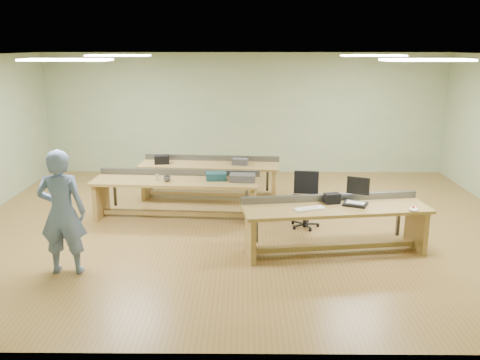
{
  "coord_description": "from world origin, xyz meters",
  "views": [
    {
      "loc": [
        -0.02,
        -8.73,
        3.17
      ],
      "look_at": [
        -0.09,
        -0.6,
        1.0
      ],
      "focal_mm": 38.0,
      "sensor_mm": 36.0,
      "label": 1
    }
  ],
  "objects_px": {
    "workbench_front": "(335,218)",
    "drinks_can": "(157,177)",
    "task_chair": "(305,207)",
    "parts_bin_grey": "(242,178)",
    "workbench_mid": "(176,189)",
    "person": "(62,212)",
    "mug": "(167,179)",
    "laptop_base": "(355,204)",
    "workbench_back": "(210,172)",
    "camera_bag": "(332,198)",
    "parts_bin_teal": "(216,176)"
  },
  "relations": [
    {
      "from": "drinks_can",
      "to": "laptop_base",
      "type": "bearing_deg",
      "value": -23.94
    },
    {
      "from": "workbench_front",
      "to": "task_chair",
      "type": "distance_m",
      "value": 1.24
    },
    {
      "from": "person",
      "to": "workbench_front",
      "type": "bearing_deg",
      "value": -170.76
    },
    {
      "from": "workbench_front",
      "to": "laptop_base",
      "type": "xyz_separation_m",
      "value": [
        0.32,
        0.07,
        0.21
      ]
    },
    {
      "from": "workbench_mid",
      "to": "workbench_back",
      "type": "distance_m",
      "value": 1.4
    },
    {
      "from": "task_chair",
      "to": "drinks_can",
      "type": "distance_m",
      "value": 2.77
    },
    {
      "from": "workbench_back",
      "to": "parts_bin_grey",
      "type": "distance_m",
      "value": 1.59
    },
    {
      "from": "task_chair",
      "to": "workbench_mid",
      "type": "bearing_deg",
      "value": 178.03
    },
    {
      "from": "workbench_back",
      "to": "parts_bin_grey",
      "type": "relative_size",
      "value": 6.39
    },
    {
      "from": "laptop_base",
      "to": "workbench_mid",
      "type": "bearing_deg",
      "value": 176.36
    },
    {
      "from": "workbench_front",
      "to": "camera_bag",
      "type": "relative_size",
      "value": 12.49
    },
    {
      "from": "parts_bin_teal",
      "to": "parts_bin_grey",
      "type": "xyz_separation_m",
      "value": [
        0.49,
        -0.11,
        -0.0
      ]
    },
    {
      "from": "workbench_front",
      "to": "drinks_can",
      "type": "height_order",
      "value": "drinks_can"
    },
    {
      "from": "workbench_mid",
      "to": "parts_bin_grey",
      "type": "distance_m",
      "value": 1.27
    },
    {
      "from": "laptop_base",
      "to": "parts_bin_teal",
      "type": "distance_m",
      "value": 2.74
    },
    {
      "from": "parts_bin_teal",
      "to": "task_chair",
      "type": "bearing_deg",
      "value": -15.28
    },
    {
      "from": "workbench_front",
      "to": "camera_bag",
      "type": "height_order",
      "value": "camera_bag"
    },
    {
      "from": "workbench_mid",
      "to": "camera_bag",
      "type": "bearing_deg",
      "value": -24.77
    },
    {
      "from": "laptop_base",
      "to": "task_chair",
      "type": "distance_m",
      "value": 1.35
    },
    {
      "from": "laptop_base",
      "to": "camera_bag",
      "type": "bearing_deg",
      "value": -171.36
    },
    {
      "from": "task_chair",
      "to": "mug",
      "type": "xyz_separation_m",
      "value": [
        -2.51,
        0.28,
        0.44
      ]
    },
    {
      "from": "mug",
      "to": "drinks_can",
      "type": "bearing_deg",
      "value": 155.0
    },
    {
      "from": "workbench_front",
      "to": "parts_bin_teal",
      "type": "bearing_deg",
      "value": 132.22
    },
    {
      "from": "workbench_front",
      "to": "parts_bin_grey",
      "type": "distance_m",
      "value": 2.11
    },
    {
      "from": "workbench_mid",
      "to": "person",
      "type": "distance_m",
      "value": 2.74
    },
    {
      "from": "laptop_base",
      "to": "camera_bag",
      "type": "relative_size",
      "value": 1.5
    },
    {
      "from": "camera_bag",
      "to": "parts_bin_teal",
      "type": "distance_m",
      "value": 2.4
    },
    {
      "from": "camera_bag",
      "to": "task_chair",
      "type": "xyz_separation_m",
      "value": [
        -0.29,
        1.02,
        -0.47
      ]
    },
    {
      "from": "person",
      "to": "mug",
      "type": "bearing_deg",
      "value": -118.77
    },
    {
      "from": "laptop_base",
      "to": "parts_bin_teal",
      "type": "xyz_separation_m",
      "value": [
        -2.26,
        1.55,
        0.05
      ]
    },
    {
      "from": "parts_bin_teal",
      "to": "parts_bin_grey",
      "type": "relative_size",
      "value": 0.8
    },
    {
      "from": "workbench_front",
      "to": "task_chair",
      "type": "bearing_deg",
      "value": 97.34
    },
    {
      "from": "parts_bin_teal",
      "to": "drinks_can",
      "type": "bearing_deg",
      "value": -176.33
    },
    {
      "from": "camera_bag",
      "to": "parts_bin_teal",
      "type": "xyz_separation_m",
      "value": [
        -1.91,
        1.46,
        -0.01
      ]
    },
    {
      "from": "workbench_mid",
      "to": "workbench_back",
      "type": "xyz_separation_m",
      "value": [
        0.54,
        1.3,
        -0.0
      ]
    },
    {
      "from": "mug",
      "to": "drinks_can",
      "type": "xyz_separation_m",
      "value": [
        -0.19,
        0.09,
        0.0
      ]
    },
    {
      "from": "task_chair",
      "to": "mug",
      "type": "relative_size",
      "value": 7.52
    },
    {
      "from": "workbench_front",
      "to": "drinks_can",
      "type": "xyz_separation_m",
      "value": [
        -3.02,
        1.55,
        0.25
      ]
    },
    {
      "from": "workbench_front",
      "to": "workbench_back",
      "type": "xyz_separation_m",
      "value": [
        -2.15,
        2.92,
        0.0
      ]
    },
    {
      "from": "workbench_back",
      "to": "parts_bin_teal",
      "type": "bearing_deg",
      "value": -76.45
    },
    {
      "from": "parts_bin_grey",
      "to": "drinks_can",
      "type": "bearing_deg",
      "value": 178.54
    },
    {
      "from": "drinks_can",
      "to": "mug",
      "type": "bearing_deg",
      "value": -25.0
    },
    {
      "from": "workbench_mid",
      "to": "parts_bin_grey",
      "type": "bearing_deg",
      "value": -0.96
    },
    {
      "from": "workbench_mid",
      "to": "parts_bin_teal",
      "type": "bearing_deg",
      "value": 4.17
    },
    {
      "from": "workbench_mid",
      "to": "mug",
      "type": "height_order",
      "value": "workbench_mid"
    },
    {
      "from": "parts_bin_teal",
      "to": "camera_bag",
      "type": "bearing_deg",
      "value": -37.4
    },
    {
      "from": "workbench_mid",
      "to": "mug",
      "type": "relative_size",
      "value": 24.14
    },
    {
      "from": "person",
      "to": "mug",
      "type": "relative_size",
      "value": 13.87
    },
    {
      "from": "drinks_can",
      "to": "workbench_front",
      "type": "bearing_deg",
      "value": -27.18
    },
    {
      "from": "camera_bag",
      "to": "task_chair",
      "type": "distance_m",
      "value": 1.16
    }
  ]
}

